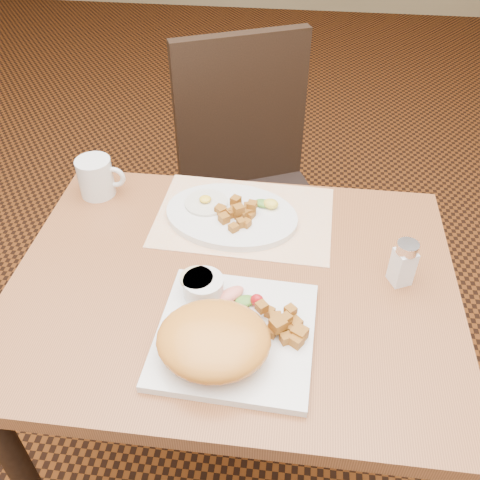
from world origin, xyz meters
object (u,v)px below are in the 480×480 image
(salt_shaker, at_px, (404,262))
(plate_oval, at_px, (231,215))
(chair_far, at_px, (251,181))
(plate_square, at_px, (235,334))
(coffee_mug, at_px, (97,177))
(table, at_px, (233,316))

(salt_shaker, bearing_deg, plate_oval, 156.82)
(chair_far, height_order, plate_square, chair_far)
(plate_square, bearing_deg, chair_far, 93.81)
(chair_far, relative_size, salt_shaker, 9.70)
(plate_square, bearing_deg, coffee_mug, 134.02)
(chair_far, xyz_separation_m, plate_square, (0.05, -0.80, 0.22))
(coffee_mug, bearing_deg, salt_shaker, -17.27)
(plate_square, xyz_separation_m, plate_oval, (-0.05, 0.34, 0.00))
(chair_far, bearing_deg, salt_shaker, 96.55)
(plate_square, distance_m, plate_oval, 0.34)
(chair_far, distance_m, plate_oval, 0.51)
(plate_oval, bearing_deg, plate_square, -81.17)
(plate_oval, bearing_deg, table, -81.44)
(chair_far, height_order, salt_shaker, chair_far)
(table, height_order, plate_square, plate_square)
(salt_shaker, bearing_deg, coffee_mug, 162.73)
(plate_square, relative_size, salt_shaker, 2.80)
(plate_square, height_order, plate_oval, plate_oval)
(chair_far, distance_m, coffee_mug, 0.58)
(plate_square, xyz_separation_m, coffee_mug, (-0.38, 0.40, 0.04))
(salt_shaker, distance_m, coffee_mug, 0.73)
(table, distance_m, plate_square, 0.19)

